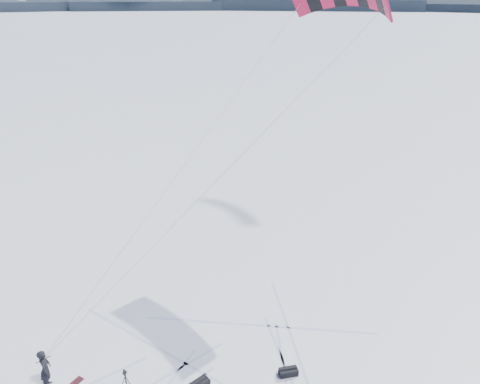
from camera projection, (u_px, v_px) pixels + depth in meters
horizon_hills at (154, 322)px, 15.26m from camera, size 704.00×704.00×9.11m
tripod at (126, 381)px, 16.82m from camera, size 0.66×0.61×1.30m
gear_bag_b at (288, 372)px, 18.15m from camera, size 0.79×0.51×0.33m
power_kite at (344, 0)px, 22.89m from camera, size 17.44×7.88×12.89m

